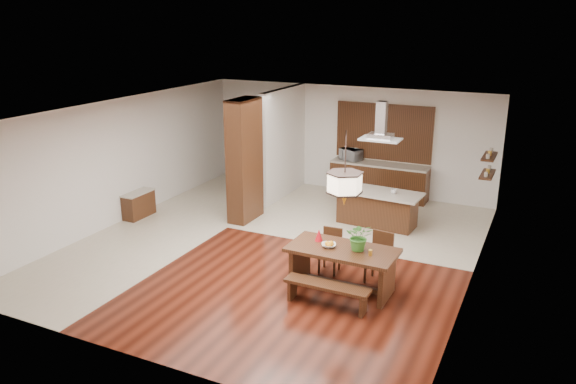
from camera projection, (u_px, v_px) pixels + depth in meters
The scene contains 25 objects.
room_shell at pixel (275, 152), 11.34m from camera, with size 9.00×9.04×2.92m.
tile_hallway at pixel (170, 226), 13.09m from camera, with size 2.50×9.00×0.01m, color beige.
tile_kitchen at pixel (368, 218), 13.60m from camera, with size 5.50×4.00×0.01m, color beige.
soffit_band at pixel (274, 111), 11.09m from camera, with size 8.00×9.00×0.02m, color #421F10.
partition_pier at pixel (245, 161), 13.13m from camera, with size 0.45×1.00×2.90m, color black.
partition_stub at pixel (284, 143), 14.94m from camera, with size 0.18×2.40×2.90m, color silver.
hallway_console at pixel (139, 205), 13.60m from camera, with size 0.37×0.88×0.63m, color black.
hallway_doorway at pixel (260, 145), 16.54m from camera, with size 1.10×0.20×2.10m, color black.
rear_counter at pixel (379, 180), 15.02m from camera, with size 2.60×0.62×0.95m.
kitchen_window at pixel (384, 132), 14.86m from camera, with size 2.60×0.08×1.50m, color #9B5C2E.
shelf_lower at pixel (487, 174), 12.19m from camera, with size 0.26×0.90×0.04m, color black.
shelf_upper at pixel (489, 156), 12.07m from camera, with size 0.26×0.90×0.04m, color black.
dining_table at pixel (342, 259), 9.89m from camera, with size 1.92×0.99×0.79m.
dining_bench at pixel (327, 295), 9.42m from camera, with size 1.47×0.32×0.41m, color black, non-canonical shape.
dining_chair_left at pixel (330, 251), 10.64m from camera, with size 0.38×0.38×0.85m, color black, non-canonical shape.
dining_chair_right at pixel (378, 258), 10.22m from camera, with size 0.41×0.41×0.93m, color black, non-canonical shape.
pendant_lantern at pixel (345, 169), 9.40m from camera, with size 0.64×0.64×1.31m, color #FFE8C3, non-canonical shape.
foliage_plant at pixel (360, 237), 9.68m from camera, with size 0.46×0.40×0.51m, color #357326.
fruit_bowl at pixel (329, 245), 9.89m from camera, with size 0.25×0.25×0.06m, color beige.
napkin_cone at pixel (319, 235), 10.13m from camera, with size 0.14×0.14×0.22m, color #B80D16.
gold_ornament at pixel (370, 253), 9.54m from camera, with size 0.07×0.07×0.10m, color gold.
kitchen_island at pixel (377, 208), 13.04m from camera, with size 2.09×1.02×0.84m.
range_hood at pixel (381, 121), 12.43m from camera, with size 0.90×0.55×0.87m, color silver, non-canonical shape.
island_cup at pixel (394, 192), 12.69m from camera, with size 0.13×0.13×0.10m, color white.
microwave at pixel (351, 154), 15.19m from camera, with size 0.56×0.38×0.31m, color #B6B9BE.
Camera 1 is at (5.00, -9.87, 4.69)m, focal length 35.00 mm.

